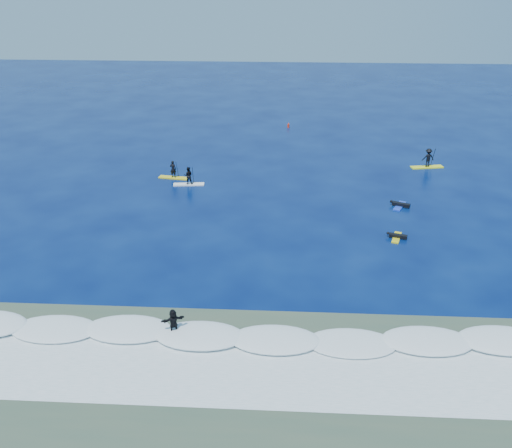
# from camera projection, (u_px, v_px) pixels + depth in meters

# --- Properties ---
(ground) EXTENTS (160.00, 160.00, 0.00)m
(ground) POSITION_uv_depth(u_px,v_px,m) (264.00, 250.00, 39.64)
(ground) COLOR #030F40
(ground) RESTS_ON ground
(shallow_water) EXTENTS (90.00, 13.00, 0.01)m
(shallow_water) POSITION_uv_depth(u_px,v_px,m) (252.00, 387.00, 26.97)
(shallow_water) COLOR #3A503E
(shallow_water) RESTS_ON ground
(breaking_wave) EXTENTS (40.00, 6.00, 0.30)m
(breaking_wave) POSITION_uv_depth(u_px,v_px,m) (257.00, 337.00, 30.60)
(breaking_wave) COLOR white
(breaking_wave) RESTS_ON ground
(whitewater) EXTENTS (34.00, 5.00, 0.02)m
(whitewater) POSITION_uv_depth(u_px,v_px,m) (253.00, 373.00, 27.88)
(whitewater) COLOR silver
(whitewater) RESTS_ON ground
(sup_paddler_left) EXTENTS (2.84, 1.11, 1.94)m
(sup_paddler_left) POSITION_uv_depth(u_px,v_px,m) (173.00, 172.00, 52.44)
(sup_paddler_left) COLOR yellow
(sup_paddler_left) RESTS_ON ground
(sup_paddler_center) EXTENTS (2.81, 0.98, 1.93)m
(sup_paddler_center) POSITION_uv_depth(u_px,v_px,m) (188.00, 177.00, 50.84)
(sup_paddler_center) COLOR white
(sup_paddler_center) RESTS_ON ground
(sup_paddler_right) EXTENTS (3.24, 1.36, 2.21)m
(sup_paddler_right) POSITION_uv_depth(u_px,v_px,m) (428.00, 159.00, 55.03)
(sup_paddler_right) COLOR #F0F31A
(sup_paddler_right) RESTS_ON ground
(prone_paddler_near) EXTENTS (1.48, 1.94, 0.39)m
(prone_paddler_near) POSITION_uv_depth(u_px,v_px,m) (397.00, 237.00, 41.33)
(prone_paddler_near) COLOR yellow
(prone_paddler_near) RESTS_ON ground
(prone_paddler_far) EXTENTS (1.60, 2.14, 0.44)m
(prone_paddler_far) POSITION_uv_depth(u_px,v_px,m) (400.00, 205.00, 46.59)
(prone_paddler_far) COLOR blue
(prone_paddler_far) RESTS_ON ground
(wave_surfer) EXTENTS (2.13, 1.42, 1.51)m
(wave_surfer) POSITION_uv_depth(u_px,v_px,m) (173.00, 323.00, 30.29)
(wave_surfer) COLOR silver
(wave_surfer) RESTS_ON breaking_wave
(marker_buoy) EXTENTS (0.27, 0.27, 0.65)m
(marker_buoy) POSITION_uv_depth(u_px,v_px,m) (288.00, 125.00, 68.34)
(marker_buoy) COLOR red
(marker_buoy) RESTS_ON ground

